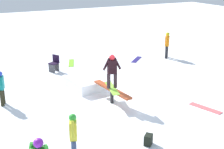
{
  "coord_description": "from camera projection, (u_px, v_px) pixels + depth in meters",
  "views": [
    {
      "loc": [
        10.48,
        -5.32,
        5.26
      ],
      "look_at": [
        0.0,
        0.0,
        1.23
      ],
      "focal_mm": 50.0,
      "sensor_mm": 36.0,
      "label": 1
    }
  ],
  "objects": [
    {
      "name": "bystander_yellow",
      "position": [
        73.0,
        135.0,
        8.75
      ],
      "size": [
        0.6,
        0.31,
        1.47
      ],
      "rotation": [
        0.0,
        0.0,
        5.91
      ],
      "color": "navy",
      "rests_on": "ground"
    },
    {
      "name": "folding_chair",
      "position": [
        54.0,
        64.0,
        16.62
      ],
      "size": [
        0.61,
        0.61,
        0.88
      ],
      "rotation": [
        0.0,
        0.0,
        0.57
      ],
      "color": "#3F3F44",
      "rests_on": "ground"
    },
    {
      "name": "loose_snowboard_coral",
      "position": [
        205.0,
        108.0,
        12.31
      ],
      "size": [
        1.36,
        0.66,
        0.02
      ],
      "primitive_type": "cube",
      "rotation": [
        0.0,
        0.0,
        0.3
      ],
      "color": "#EA5F62",
      "rests_on": "ground"
    },
    {
      "name": "loose_snowboard_lime",
      "position": [
        71.0,
        63.0,
        18.18
      ],
      "size": [
        1.47,
        0.79,
        0.02
      ],
      "primitive_type": "cube",
      "rotation": [
        0.0,
        0.0,
        2.77
      ],
      "color": "#81E228",
      "rests_on": "ground"
    },
    {
      "name": "bystander_teal",
      "position": [
        1.0,
        86.0,
        12.4
      ],
      "size": [
        0.61,
        0.3,
        1.42
      ],
      "rotation": [
        0.0,
        0.0,
        2.8
      ],
      "color": "black",
      "rests_on": "ground"
    },
    {
      "name": "rail_feature",
      "position": [
        112.0,
        91.0,
        12.65
      ],
      "size": [
        2.39,
        0.56,
        0.63
      ],
      "rotation": [
        0.0,
        0.0,
        0.12
      ],
      "color": "black",
      "rests_on": "ground"
    },
    {
      "name": "bystander_orange",
      "position": [
        167.0,
        44.0,
        18.98
      ],
      "size": [
        0.59,
        0.55,
        1.59
      ],
      "rotation": [
        0.0,
        0.0,
        2.4
      ],
      "color": "black",
      "rests_on": "ground"
    },
    {
      "name": "snow_kicker_ramp",
      "position": [
        87.0,
        83.0,
        14.4
      ],
      "size": [
        1.97,
        1.71,
        0.47
      ],
      "primitive_type": "cube",
      "rotation": [
        0.0,
        0.0,
        0.12
      ],
      "color": "white",
      "rests_on": "ground"
    },
    {
      "name": "main_rider_on_rail",
      "position": [
        112.0,
        72.0,
        12.39
      ],
      "size": [
        1.51,
        0.76,
        1.42
      ],
      "rotation": [
        0.0,
        0.0,
        -0.23
      ],
      "color": "#87CC3B",
      "rests_on": "rail_feature"
    },
    {
      "name": "ground_plane",
      "position": [
        112.0,
        103.0,
        12.83
      ],
      "size": [
        60.0,
        60.0,
        0.0
      ],
      "primitive_type": "plane",
      "color": "white"
    },
    {
      "name": "backpack_on_snow",
      "position": [
        148.0,
        140.0,
        9.74
      ],
      "size": [
        0.36,
        0.37,
        0.34
      ],
      "primitive_type": "cube",
      "rotation": [
        0.0,
        0.0,
        2.29
      ],
      "color": "black",
      "rests_on": "ground"
    },
    {
      "name": "loose_snowboard_navy",
      "position": [
        136.0,
        59.0,
        18.85
      ],
      "size": [
        1.14,
        1.19,
        0.02
      ],
      "primitive_type": "cube",
      "rotation": [
        0.0,
        0.0,
        5.46
      ],
      "color": "navy",
      "rests_on": "ground"
    }
  ]
}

